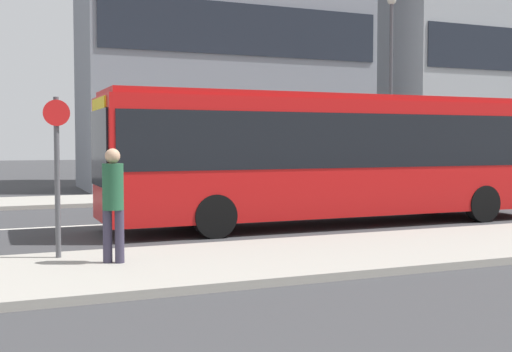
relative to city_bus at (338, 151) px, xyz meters
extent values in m
plane|color=#3A3A3D|center=(-2.05, 2.12, -1.86)|extent=(120.00, 120.00, 0.00)
cube|color=#A39E93|center=(-2.05, -4.13, -1.80)|extent=(44.00, 3.50, 0.13)
cube|color=#A39E93|center=(-2.05, 8.37, -1.80)|extent=(44.00, 3.50, 0.13)
cube|color=silver|center=(-2.05, 2.12, -1.86)|extent=(41.80, 0.16, 0.01)
cube|color=#1E232D|center=(2.11, 11.59, 5.03)|extent=(12.65, 0.08, 2.20)
cube|color=red|center=(0.01, 0.00, -0.16)|extent=(11.88, 2.41, 2.79)
cube|color=black|center=(0.01, 0.00, 0.26)|extent=(11.65, 2.44, 1.28)
cube|color=red|center=(0.01, 0.00, 1.30)|extent=(11.70, 2.22, 0.14)
cube|color=black|center=(-5.95, 0.00, 0.09)|extent=(0.05, 2.12, 1.67)
cube|color=yellow|center=(-5.95, 0.00, 1.02)|extent=(0.04, 1.69, 0.32)
cylinder|color=black|center=(-3.67, -1.09, -1.38)|extent=(0.96, 0.28, 0.96)
cylinder|color=black|center=(-3.67, 1.09, -1.38)|extent=(0.96, 0.28, 0.96)
cylinder|color=black|center=(3.69, -1.09, -1.38)|extent=(0.96, 0.28, 0.96)
cylinder|color=black|center=(3.69, 1.09, -1.38)|extent=(0.96, 0.28, 0.96)
cube|color=black|center=(9.32, 5.48, -1.38)|extent=(4.30, 1.90, 0.68)
cube|color=#21262B|center=(9.19, 5.48, -0.78)|extent=(2.36, 1.67, 0.51)
cylinder|color=black|center=(10.65, 6.33, -1.56)|extent=(0.60, 0.18, 0.60)
cylinder|color=black|center=(7.99, 4.62, -1.56)|extent=(0.60, 0.18, 0.60)
cylinder|color=black|center=(7.99, 6.33, -1.56)|extent=(0.60, 0.18, 0.60)
cylinder|color=#383347|center=(-6.24, -3.84, -1.30)|extent=(0.15, 0.15, 0.86)
cylinder|color=#383347|center=(-6.41, -3.75, -1.30)|extent=(0.15, 0.15, 0.86)
cylinder|color=#235638|center=(-6.32, -3.80, -0.50)|extent=(0.34, 0.34, 0.75)
sphere|color=tan|center=(-6.32, -3.80, 0.00)|extent=(0.24, 0.24, 0.24)
cylinder|color=#4C4C51|center=(-7.11, -2.96, -0.38)|extent=(0.09, 0.09, 2.72)
cylinder|color=red|center=(-7.11, -3.02, 0.71)|extent=(0.44, 0.03, 0.44)
cylinder|color=#4C4C51|center=(6.61, 7.42, 1.99)|extent=(0.14, 0.14, 7.45)
sphere|color=silver|center=(6.61, 7.42, 5.82)|extent=(0.36, 0.36, 0.36)
camera|label=1|loc=(-8.13, -14.23, 0.23)|focal=45.00mm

